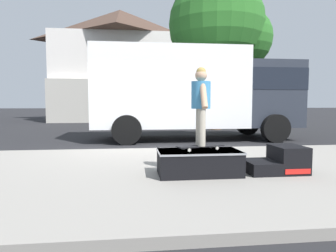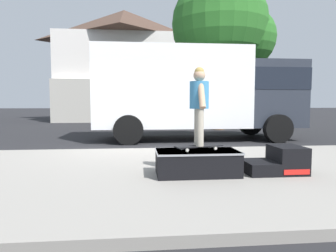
% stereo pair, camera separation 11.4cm
% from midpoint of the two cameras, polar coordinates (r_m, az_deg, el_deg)
% --- Properties ---
extents(ground_plane, '(140.00, 140.00, 0.00)m').
position_cam_midpoint_polar(ground_plane, '(8.02, -6.55, -4.59)').
color(ground_plane, black).
extents(sidewalk_slab, '(50.00, 5.00, 0.12)m').
position_cam_midpoint_polar(sidewalk_slab, '(5.06, -6.51, -9.20)').
color(sidewalk_slab, gray).
rests_on(sidewalk_slab, ground).
extents(skate_box, '(1.30, 0.69, 0.39)m').
position_cam_midpoint_polar(skate_box, '(4.74, 5.27, -6.82)').
color(skate_box, black).
rests_on(skate_box, sidewalk_slab).
extents(kicker_ramp, '(0.94, 0.62, 0.43)m').
position_cam_midpoint_polar(kicker_ramp, '(5.19, 20.01, -6.40)').
color(kicker_ramp, black).
rests_on(kicker_ramp, sidewalk_slab).
extents(skateboard, '(0.80, 0.41, 0.07)m').
position_cam_midpoint_polar(skateboard, '(4.76, 5.57, -3.91)').
color(skateboard, black).
rests_on(skateboard, skate_box).
extents(skater_kid, '(0.30, 0.64, 1.24)m').
position_cam_midpoint_polar(skater_kid, '(4.71, 5.64, 5.02)').
color(skater_kid, '#B7AD99').
rests_on(skater_kid, skateboard).
extents(box_truck, '(6.91, 2.63, 3.05)m').
position_cam_midpoint_polar(box_truck, '(10.35, 5.16, 6.88)').
color(box_truck, white).
rests_on(box_truck, ground).
extents(street_tree_main, '(4.85, 4.41, 7.06)m').
position_cam_midpoint_polar(street_tree_main, '(14.71, 10.03, 17.93)').
color(street_tree_main, brown).
rests_on(street_tree_main, ground).
extents(house_behind, '(9.54, 8.23, 8.40)m').
position_cam_midpoint_polar(house_behind, '(23.76, -9.25, 11.57)').
color(house_behind, silver).
rests_on(house_behind, ground).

